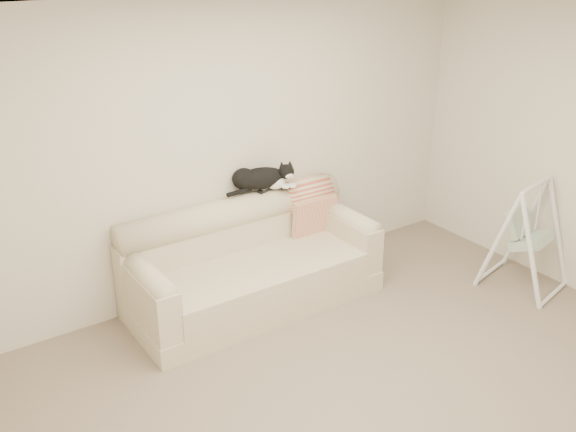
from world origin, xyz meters
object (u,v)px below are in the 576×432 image
object	(u,v)px
sofa	(250,264)
tuxedo_cat	(261,178)
remote_a	(266,189)
baby_swing	(527,235)
remote_b	(279,188)

from	to	relation	value
sofa	tuxedo_cat	distance (m)	0.77
sofa	remote_a	xyz separation A→B (m)	(0.33, 0.24, 0.56)
sofa	remote_a	distance (m)	0.69
sofa	tuxedo_cat	world-z (taller)	tuxedo_cat
baby_swing	tuxedo_cat	bearing A→B (deg)	143.19
remote_a	tuxedo_cat	size ratio (longest dim) A/B	0.28
sofa	tuxedo_cat	xyz separation A→B (m)	(0.29, 0.26, 0.67)
remote_a	remote_b	size ratio (longest dim) A/B	1.06
tuxedo_cat	baby_swing	world-z (taller)	tuxedo_cat
remote_b	baby_swing	size ratio (longest dim) A/B	0.17
tuxedo_cat	baby_swing	size ratio (longest dim) A/B	0.64
remote_b	tuxedo_cat	xyz separation A→B (m)	(-0.16, 0.05, 0.11)
baby_swing	sofa	bearing A→B (deg)	151.91
remote_a	remote_b	world-z (taller)	remote_a
remote_b	sofa	bearing A→B (deg)	-154.92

